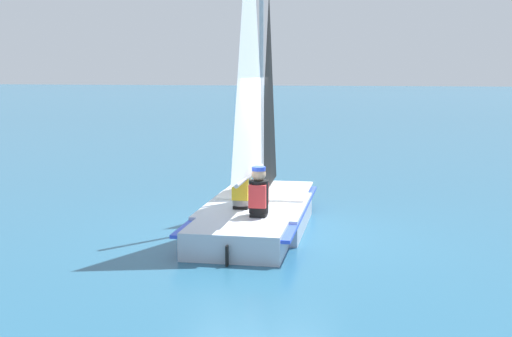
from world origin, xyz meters
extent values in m
plane|color=#235675|center=(0.00, 0.00, 0.00)|extent=(260.00, 260.00, 0.00)
cube|color=#B2BCCC|center=(0.00, 0.00, 0.20)|extent=(1.84, 2.49, 0.40)
cube|color=#B2BCCC|center=(0.13, -1.67, 0.20)|extent=(0.99, 1.06, 0.40)
cube|color=#B2BCCC|center=(-0.13, 1.67, 0.20)|extent=(1.49, 1.10, 0.40)
cube|color=blue|center=(0.00, 0.00, 0.33)|extent=(2.00, 4.34, 0.05)
cube|color=silver|center=(0.09, -1.18, 0.42)|extent=(1.68, 2.05, 0.04)
cylinder|color=#B7B7BC|center=(0.04, -0.54, 2.91)|extent=(0.08, 0.08, 5.02)
cylinder|color=#B7B7BC|center=(-0.04, 0.54, 0.99)|extent=(0.24, 2.15, 0.07)
pyramid|color=white|center=(-0.04, 0.54, 3.16)|extent=(0.21, 2.04, 4.28)
pyramid|color=black|center=(0.10, -1.34, 2.29)|extent=(0.16, 1.45, 3.57)
cube|color=black|center=(-0.17, 2.22, 0.14)|extent=(0.04, 0.08, 0.28)
cube|color=black|center=(0.14, 0.39, 0.23)|extent=(0.26, 0.30, 0.45)
cylinder|color=gray|center=(0.14, 0.39, 0.71)|extent=(0.32, 0.32, 0.50)
cube|color=yellow|center=(0.14, 0.39, 0.73)|extent=(0.29, 0.36, 0.35)
sphere|color=brown|center=(0.14, 0.39, 1.05)|extent=(0.22, 0.22, 0.22)
cylinder|color=red|center=(0.14, 0.39, 1.14)|extent=(0.22, 0.22, 0.06)
cube|color=black|center=(-0.27, 0.89, 0.23)|extent=(0.26, 0.30, 0.45)
cylinder|color=black|center=(-0.27, 0.89, 0.71)|extent=(0.32, 0.32, 0.50)
cube|color=red|center=(-0.27, 0.89, 0.73)|extent=(0.29, 0.36, 0.35)
sphere|color=tan|center=(-0.27, 0.89, 1.05)|extent=(0.22, 0.22, 0.22)
cylinder|color=blue|center=(-0.27, 0.89, 1.14)|extent=(0.22, 0.22, 0.06)
camera|label=1|loc=(-2.65, 10.20, 2.56)|focal=45.00mm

